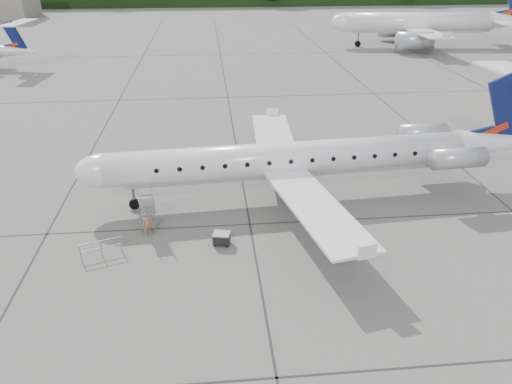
{
  "coord_description": "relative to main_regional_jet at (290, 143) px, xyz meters",
  "views": [
    {
      "loc": [
        -8.15,
        -24.21,
        15.45
      ],
      "look_at": [
        -5.54,
        2.44,
        2.3
      ],
      "focal_mm": 35.0,
      "sensor_mm": 36.0,
      "label": 1
    }
  ],
  "objects": [
    {
      "name": "baggage_cart",
      "position": [
        -4.8,
        -5.71,
        -3.55
      ],
      "size": [
        1.05,
        0.92,
        0.79
      ],
      "primitive_type": null,
      "rotation": [
        0.0,
        0.0,
        -0.21
      ],
      "color": "black",
      "rests_on": "ground"
    },
    {
      "name": "ground",
      "position": [
        2.93,
        -6.17,
        -3.95
      ],
      "size": [
        320.0,
        320.0,
        0.0
      ],
      "primitive_type": "plane",
      "color": "slate",
      "rests_on": "ground"
    },
    {
      "name": "bg_narrowbody",
      "position": [
        30.76,
        55.14,
        1.67
      ],
      "size": [
        33.39,
        25.54,
        11.24
      ],
      "primitive_type": null,
      "rotation": [
        0.0,
        0.0,
        -0.1
      ],
      "color": "silver",
      "rests_on": "ground"
    },
    {
      "name": "main_regional_jet",
      "position": [
        0.0,
        0.0,
        0.0
      ],
      "size": [
        32.31,
        24.35,
        7.89
      ],
      "primitive_type": null,
      "rotation": [
        0.0,
        0.0,
        0.07
      ],
      "color": "silver",
      "rests_on": "ground"
    },
    {
      "name": "airstair",
      "position": [
        -9.21,
        -3.0,
        -2.71
      ],
      "size": [
        1.02,
        2.39,
        2.47
      ],
      "primitive_type": null,
      "rotation": [
        0.0,
        0.0,
        0.07
      ],
      "color": "silver",
      "rests_on": "ground"
    },
    {
      "name": "safety_railing",
      "position": [
        -11.47,
        -6.34,
        -3.45
      ],
      "size": [
        2.1,
        0.8,
        1.0
      ],
      "primitive_type": null,
      "rotation": [
        0.0,
        0.0,
        0.34
      ],
      "color": "gray",
      "rests_on": "ground"
    },
    {
      "name": "passenger",
      "position": [
        -9.11,
        -4.31,
        -3.16
      ],
      "size": [
        0.68,
        0.57,
        1.57
      ],
      "primitive_type": "imported",
      "rotation": [
        0.0,
        0.0,
        0.4
      ],
      "color": "#8E684D",
      "rests_on": "ground"
    }
  ]
}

